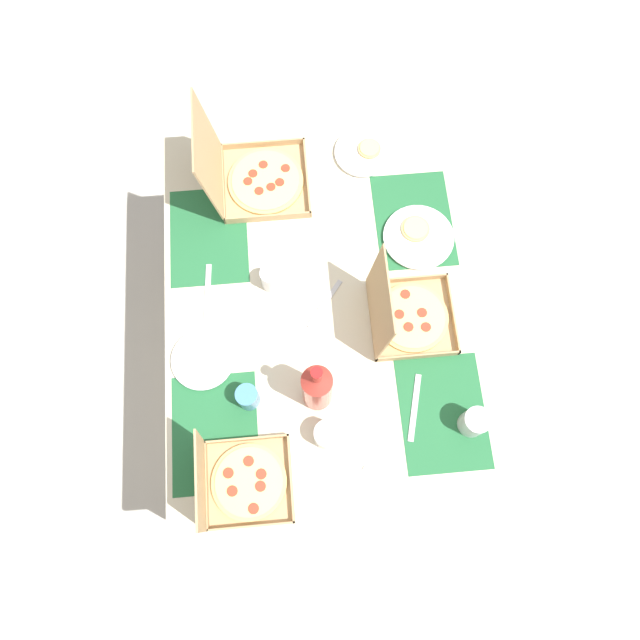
# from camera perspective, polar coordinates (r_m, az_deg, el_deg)

# --- Properties ---
(ground_plane) EXTENTS (6.00, 6.00, 0.00)m
(ground_plane) POSITION_cam_1_polar(r_m,az_deg,el_deg) (2.66, 0.00, -5.22)
(ground_plane) COLOR beige
(dining_table) EXTENTS (1.47, 1.00, 0.77)m
(dining_table) POSITION_cam_1_polar(r_m,az_deg,el_deg) (2.02, 0.00, -0.99)
(dining_table) COLOR #3F3328
(dining_table) RESTS_ON ground_plane
(placemat_near_left) EXTENTS (0.36, 0.26, 0.00)m
(placemat_near_left) POSITION_cam_1_polar(r_m,az_deg,el_deg) (1.88, 11.69, -8.70)
(placemat_near_left) COLOR #236638
(placemat_near_left) RESTS_ON dining_table
(placemat_near_right) EXTENTS (0.36, 0.26, 0.00)m
(placemat_near_right) POSITION_cam_1_polar(r_m,az_deg,el_deg) (2.08, 8.94, 9.47)
(placemat_near_right) COLOR #236638
(placemat_near_right) RESTS_ON dining_table
(placemat_far_left) EXTENTS (0.36, 0.26, 0.00)m
(placemat_far_left) POSITION_cam_1_polar(r_m,az_deg,el_deg) (1.86, -10.04, -10.59)
(placemat_far_left) COLOR #236638
(placemat_far_left) RESTS_ON dining_table
(placemat_far_right) EXTENTS (0.36, 0.26, 0.00)m
(placemat_far_right) POSITION_cam_1_polar(r_m,az_deg,el_deg) (2.06, -10.62, 7.94)
(placemat_far_right) COLOR #236638
(placemat_far_right) RESTS_ON dining_table
(pizza_box_corner_right) EXTENTS (0.25, 0.26, 0.29)m
(pizza_box_corner_right) POSITION_cam_1_polar(r_m,az_deg,el_deg) (1.79, -7.78, -15.15)
(pizza_box_corner_right) COLOR tan
(pizza_box_corner_right) RESTS_ON dining_table
(pizza_box_center) EXTENTS (0.27, 0.27, 0.30)m
(pizza_box_center) POSITION_cam_1_polar(r_m,az_deg,el_deg) (1.89, 8.17, 0.50)
(pizza_box_center) COLOR tan
(pizza_box_center) RESTS_ON dining_table
(pizza_box_edge_far) EXTENTS (0.30, 0.34, 0.33)m
(pizza_box_edge_far) POSITION_cam_1_polar(r_m,az_deg,el_deg) (2.09, -6.40, 13.56)
(pizza_box_edge_far) COLOR tan
(pizza_box_edge_far) RESTS_ON dining_table
(plate_far_right) EXTENTS (0.20, 0.20, 0.02)m
(plate_far_right) POSITION_cam_1_polar(r_m,az_deg,el_deg) (1.90, -11.16, -3.75)
(plate_far_right) COLOR white
(plate_far_right) RESTS_ON dining_table
(plate_far_left) EXTENTS (0.24, 0.24, 0.03)m
(plate_far_left) POSITION_cam_1_polar(r_m,az_deg,el_deg) (2.04, 9.39, 7.89)
(plate_far_left) COLOR white
(plate_far_left) RESTS_ON dining_table
(plate_near_right) EXTENTS (0.20, 0.20, 0.03)m
(plate_near_right) POSITION_cam_1_polar(r_m,az_deg,el_deg) (2.19, 4.19, 15.74)
(plate_near_right) COLOR white
(plate_near_right) RESTS_ON dining_table
(soda_bottle) EXTENTS (0.09, 0.09, 0.32)m
(soda_bottle) POSITION_cam_1_polar(r_m,az_deg,el_deg) (1.72, -0.29, -6.48)
(soda_bottle) COLOR #B2382D
(soda_bottle) RESTS_ON dining_table
(cup_spare) EXTENTS (0.07, 0.07, 0.09)m
(cup_spare) POSITION_cam_1_polar(r_m,az_deg,el_deg) (1.92, -4.71, 4.00)
(cup_spare) COLOR silver
(cup_spare) RESTS_ON dining_table
(cup_dark) EXTENTS (0.07, 0.07, 0.09)m
(cup_dark) POSITION_cam_1_polar(r_m,az_deg,el_deg) (1.82, -6.93, -7.35)
(cup_dark) COLOR teal
(cup_dark) RESTS_ON dining_table
(cup_red) EXTENTS (0.08, 0.08, 0.09)m
(cup_red) POSITION_cam_1_polar(r_m,az_deg,el_deg) (1.79, 0.69, -10.96)
(cup_red) COLOR silver
(cup_red) RESTS_ON dining_table
(cup_clear_left) EXTENTS (0.08, 0.08, 0.10)m
(cup_clear_left) POSITION_cam_1_polar(r_m,az_deg,el_deg) (1.84, 14.57, -9.46)
(cup_clear_left) COLOR silver
(cup_clear_left) RESTS_ON dining_table
(knife_by_near_right) EXTENTS (0.21, 0.03, 0.00)m
(knife_by_near_right) POSITION_cam_1_polar(r_m,az_deg,el_deg) (1.97, -10.73, 2.46)
(knife_by_near_right) COLOR #B7B7BC
(knife_by_near_right) RESTS_ON dining_table
(fork_by_far_right) EXTENTS (0.16, 0.13, 0.00)m
(fork_by_far_right) POSITION_cam_1_polar(r_m,az_deg,el_deg) (1.93, 0.43, 1.58)
(fork_by_far_right) COLOR #B7B7BC
(fork_by_far_right) RESTS_ON dining_table
(fork_by_near_left) EXTENTS (0.14, 0.15, 0.00)m
(fork_by_near_left) POSITION_cam_1_polar(r_m,az_deg,el_deg) (1.83, 6.66, -15.72)
(fork_by_near_left) COLOR #B7B7BC
(fork_by_near_left) RESTS_ON dining_table
(knife_by_far_left) EXTENTS (0.21, 0.07, 0.00)m
(knife_by_far_left) POSITION_cam_1_polar(r_m,az_deg,el_deg) (1.86, 9.06, -8.29)
(knife_by_far_left) COLOR #B7B7BC
(knife_by_far_left) RESTS_ON dining_table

